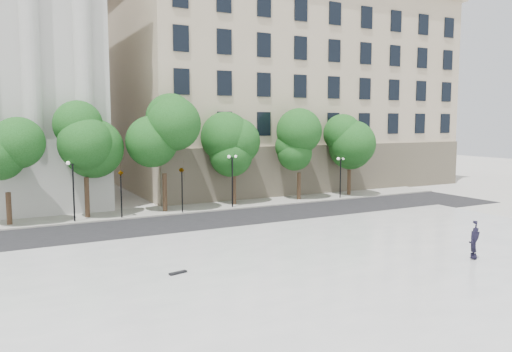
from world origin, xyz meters
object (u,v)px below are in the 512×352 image
object	(u,v)px
traffic_light_west	(120,169)
skateboard	(178,273)
traffic_light_east	(182,168)
person_lying	(473,254)

from	to	relation	value
traffic_light_west	skateboard	xyz separation A→B (m)	(-1.21, -16.26, -3.27)
traffic_light_east	skateboard	bearing A→B (deg)	-110.27
skateboard	traffic_light_east	bearing A→B (deg)	57.18
traffic_light_west	traffic_light_east	distance (m)	4.79
traffic_light_east	skateboard	xyz separation A→B (m)	(-6.01, -16.26, -3.14)
traffic_light_west	person_lying	world-z (taller)	traffic_light_west
traffic_light_east	person_lying	size ratio (longest dim) A/B	2.16
skateboard	traffic_light_west	bearing A→B (deg)	73.18
person_lying	skateboard	bearing A→B (deg)	127.99
person_lying	traffic_light_east	bearing A→B (deg)	77.16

